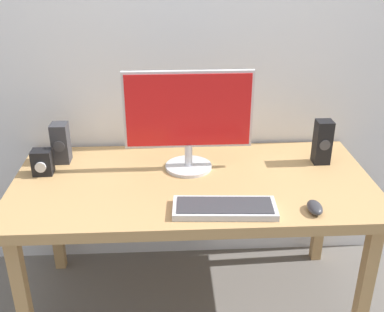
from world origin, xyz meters
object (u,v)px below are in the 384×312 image
(mouse, at_px, (315,207))
(audio_controller, at_px, (42,162))
(monitor, at_px, (188,117))
(speaker_right, at_px, (323,142))
(keyboard_primary, at_px, (225,208))
(speaker_left, at_px, (61,143))
(desk, at_px, (193,192))

(mouse, relative_size, audio_controller, 0.88)
(monitor, distance_m, speaker_right, 0.66)
(keyboard_primary, distance_m, speaker_right, 0.68)
(mouse, height_order, audio_controller, audio_controller)
(keyboard_primary, xyz_separation_m, speaker_left, (-0.74, 0.50, 0.08))
(monitor, relative_size, keyboard_primary, 1.39)
(keyboard_primary, height_order, speaker_left, speaker_left)
(mouse, distance_m, audio_controller, 1.23)
(speaker_right, relative_size, audio_controller, 1.81)
(speaker_right, bearing_deg, mouse, -109.69)
(monitor, height_order, speaker_right, monitor)
(desk, xyz_separation_m, monitor, (-0.01, 0.13, 0.32))
(speaker_left, bearing_deg, keyboard_primary, -34.17)
(speaker_right, distance_m, audio_controller, 1.32)
(monitor, xyz_separation_m, speaker_right, (0.65, 0.02, -0.15))
(monitor, relative_size, audio_controller, 4.96)
(speaker_right, bearing_deg, desk, -166.63)
(audio_controller, bearing_deg, keyboard_primary, -24.83)
(speaker_left, bearing_deg, mouse, -25.57)
(mouse, bearing_deg, desk, 149.21)
(desk, bearing_deg, speaker_left, 159.93)
(desk, bearing_deg, keyboard_primary, -67.65)
(desk, height_order, speaker_left, speaker_left)
(monitor, bearing_deg, speaker_right, 1.80)
(monitor, distance_m, speaker_left, 0.64)
(desk, bearing_deg, audio_controller, 171.90)
(audio_controller, bearing_deg, speaker_right, 2.25)
(speaker_left, height_order, audio_controller, speaker_left)
(audio_controller, bearing_deg, desk, -8.10)
(desk, distance_m, audio_controller, 0.71)
(monitor, bearing_deg, keyboard_primary, -72.59)
(monitor, xyz_separation_m, audio_controller, (-0.68, -0.03, -0.20))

